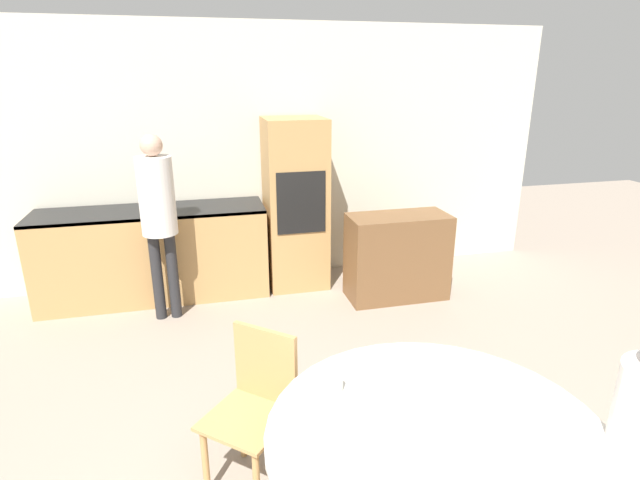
{
  "coord_description": "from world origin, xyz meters",
  "views": [
    {
      "loc": [
        -0.7,
        -0.34,
        2.12
      ],
      "look_at": [
        0.05,
        2.68,
        1.07
      ],
      "focal_mm": 28.0,
      "sensor_mm": 36.0,
      "label": 1
    }
  ],
  "objects_px": {
    "chair_far_left": "(256,400)",
    "dining_table": "(435,467)",
    "oven_unit": "(295,204)",
    "bowl_centre": "(428,436)",
    "bowl_near": "(453,389)",
    "person_standing": "(158,208)",
    "sideboard": "(397,257)",
    "cup": "(336,383)"
  },
  "relations": [
    {
      "from": "chair_far_left",
      "to": "dining_table",
      "type": "bearing_deg",
      "value": -5.11
    },
    {
      "from": "oven_unit",
      "to": "bowl_centre",
      "type": "distance_m",
      "value": 3.33
    },
    {
      "from": "bowl_near",
      "to": "chair_far_left",
      "type": "bearing_deg",
      "value": 149.96
    },
    {
      "from": "chair_far_left",
      "to": "bowl_centre",
      "type": "bearing_deg",
      "value": -9.25
    },
    {
      "from": "oven_unit",
      "to": "bowl_centre",
      "type": "height_order",
      "value": "oven_unit"
    },
    {
      "from": "bowl_near",
      "to": "dining_table",
      "type": "bearing_deg",
      "value": -129.75
    },
    {
      "from": "person_standing",
      "to": "bowl_centre",
      "type": "height_order",
      "value": "person_standing"
    },
    {
      "from": "sideboard",
      "to": "dining_table",
      "type": "distance_m",
      "value": 2.87
    },
    {
      "from": "chair_far_left",
      "to": "cup",
      "type": "relative_size",
      "value": 9.46
    },
    {
      "from": "cup",
      "to": "sideboard",
      "type": "bearing_deg",
      "value": 61.2
    },
    {
      "from": "cup",
      "to": "chair_far_left",
      "type": "bearing_deg",
      "value": 133.66
    },
    {
      "from": "oven_unit",
      "to": "bowl_centre",
      "type": "relative_size",
      "value": 9.31
    },
    {
      "from": "oven_unit",
      "to": "dining_table",
      "type": "relative_size",
      "value": 1.2
    },
    {
      "from": "sideboard",
      "to": "bowl_centre",
      "type": "bearing_deg",
      "value": -110.3
    },
    {
      "from": "oven_unit",
      "to": "sideboard",
      "type": "distance_m",
      "value": 1.15
    },
    {
      "from": "oven_unit",
      "to": "cup",
      "type": "distance_m",
      "value": 2.95
    },
    {
      "from": "sideboard",
      "to": "bowl_centre",
      "type": "relative_size",
      "value": 5.25
    },
    {
      "from": "sideboard",
      "to": "chair_far_left",
      "type": "height_order",
      "value": "chair_far_left"
    },
    {
      "from": "sideboard",
      "to": "bowl_near",
      "type": "relative_size",
      "value": 5.54
    },
    {
      "from": "bowl_centre",
      "to": "cup",
      "type": "bearing_deg",
      "value": 124.25
    },
    {
      "from": "dining_table",
      "to": "chair_far_left",
      "type": "height_order",
      "value": "chair_far_left"
    },
    {
      "from": "chair_far_left",
      "to": "person_standing",
      "type": "relative_size",
      "value": 0.52
    },
    {
      "from": "oven_unit",
      "to": "sideboard",
      "type": "relative_size",
      "value": 1.77
    },
    {
      "from": "sideboard",
      "to": "bowl_centre",
      "type": "distance_m",
      "value": 2.94
    },
    {
      "from": "person_standing",
      "to": "bowl_centre",
      "type": "relative_size",
      "value": 8.98
    },
    {
      "from": "cup",
      "to": "bowl_centre",
      "type": "bearing_deg",
      "value": -55.75
    },
    {
      "from": "dining_table",
      "to": "person_standing",
      "type": "bearing_deg",
      "value": 113.65
    },
    {
      "from": "sideboard",
      "to": "chair_far_left",
      "type": "xyz_separation_m",
      "value": [
        -1.62,
        -1.99,
        0.06
      ]
    },
    {
      "from": "bowl_centre",
      "to": "chair_far_left",
      "type": "bearing_deg",
      "value": 128.94
    },
    {
      "from": "chair_far_left",
      "to": "person_standing",
      "type": "height_order",
      "value": "person_standing"
    },
    {
      "from": "dining_table",
      "to": "chair_far_left",
      "type": "distance_m",
      "value": 0.98
    },
    {
      "from": "sideboard",
      "to": "dining_table",
      "type": "relative_size",
      "value": 0.68
    },
    {
      "from": "cup",
      "to": "bowl_centre",
      "type": "height_order",
      "value": "cup"
    },
    {
      "from": "dining_table",
      "to": "bowl_near",
      "type": "xyz_separation_m",
      "value": [
        0.18,
        0.22,
        0.2
      ]
    },
    {
      "from": "chair_far_left",
      "to": "bowl_near",
      "type": "height_order",
      "value": "chair_far_left"
    },
    {
      "from": "person_standing",
      "to": "bowl_near",
      "type": "distance_m",
      "value": 2.94
    },
    {
      "from": "chair_far_left",
      "to": "cup",
      "type": "height_order",
      "value": "chair_far_left"
    },
    {
      "from": "dining_table",
      "to": "chair_far_left",
      "type": "relative_size",
      "value": 1.67
    },
    {
      "from": "person_standing",
      "to": "cup",
      "type": "height_order",
      "value": "person_standing"
    },
    {
      "from": "oven_unit",
      "to": "bowl_near",
      "type": "xyz_separation_m",
      "value": [
        0.12,
        -3.07,
        -0.11
      ]
    },
    {
      "from": "person_standing",
      "to": "bowl_near",
      "type": "bearing_deg",
      "value": -61.31
    },
    {
      "from": "oven_unit",
      "to": "cup",
      "type": "xyz_separation_m",
      "value": [
        -0.4,
        -2.92,
        -0.09
      ]
    }
  ]
}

